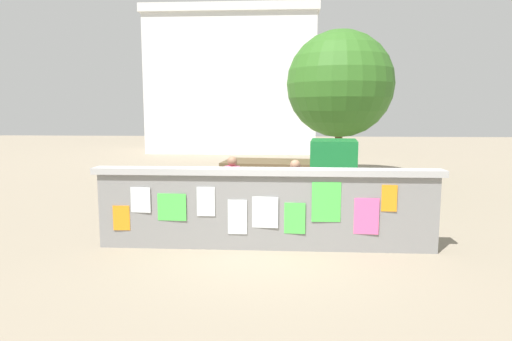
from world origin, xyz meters
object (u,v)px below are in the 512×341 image
at_px(auto_rickshaw_truck, 297,174).
at_px(motorcycle, 173,199).
at_px(bicycle_near, 189,186).
at_px(person_bystander, 295,190).
at_px(person_walking, 232,184).
at_px(tree_roadside, 340,84).

bearing_deg(auto_rickshaw_truck, motorcycle, -154.51).
relative_size(auto_rickshaw_truck, bicycle_near, 2.19).
height_order(bicycle_near, person_bystander, person_bystander).
bearing_deg(person_walking, person_bystander, -23.86).
bearing_deg(person_walking, tree_roadside, 67.74).
distance_m(bicycle_near, person_walking, 3.82).
bearing_deg(motorcycle, person_walking, -29.39).
xyz_separation_m(auto_rickshaw_truck, bicycle_near, (-3.23, 0.99, -0.54)).
distance_m(auto_rickshaw_truck, person_walking, 2.80).
xyz_separation_m(person_bystander, tree_roadside, (1.93, 8.73, 2.68)).
relative_size(auto_rickshaw_truck, tree_roadside, 0.65).
relative_size(person_walking, tree_roadside, 0.28).
xyz_separation_m(auto_rickshaw_truck, person_bystander, (-0.11, -2.97, 0.09)).
distance_m(person_walking, person_bystander, 1.52).
bearing_deg(person_bystander, tree_roadside, 77.53).
bearing_deg(auto_rickshaw_truck, person_walking, -122.56).
height_order(auto_rickshaw_truck, person_walking, auto_rickshaw_truck).
distance_m(motorcycle, person_walking, 1.88).
relative_size(motorcycle, person_bystander, 1.15).
height_order(auto_rickshaw_truck, motorcycle, auto_rickshaw_truck).
bearing_deg(bicycle_near, auto_rickshaw_truck, -17.04).
xyz_separation_m(motorcycle, person_walking, (1.58, -0.89, 0.52)).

